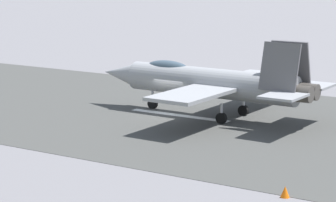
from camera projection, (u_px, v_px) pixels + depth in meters
The scene contains 5 objects.
ground_plane at pixel (168, 114), 52.81m from camera, with size 400.00×400.00×0.00m, color slate.
runway_strip at pixel (169, 114), 52.80m from camera, with size 240.00×26.00×0.02m.
fighter_jet at pixel (209, 82), 51.64m from camera, with size 17.58×14.75×5.71m.
crew_person at pixel (144, 71), 68.27m from camera, with size 0.70×0.36×1.61m.
marker_cone_near at pixel (285, 192), 34.09m from camera, with size 0.44×0.44×0.55m, color orange.
Camera 1 is at (-27.65, 43.67, 10.86)m, focal length 77.86 mm.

